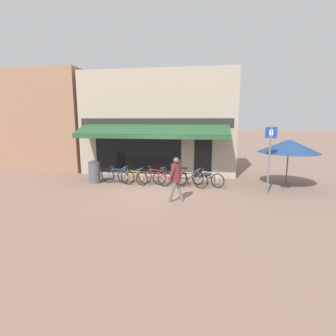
{
  "coord_description": "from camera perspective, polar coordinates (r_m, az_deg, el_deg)",
  "views": [
    {
      "loc": [
        2.26,
        -10.54,
        2.98
      ],
      "look_at": [
        0.6,
        -0.11,
        1.05
      ],
      "focal_mm": 28.0,
      "sensor_mm": 36.0,
      "label": 1
    }
  ],
  "objects": [
    {
      "name": "pedestrian_adult",
      "position": [
        9.57,
        1.78,
        -1.5
      ],
      "size": [
        0.6,
        0.58,
        1.67
      ],
      "rotation": [
        0.0,
        0.0,
        -0.11
      ],
      "color": "slate",
      "rests_on": "ground_plane"
    },
    {
      "name": "litter_bin",
      "position": [
        13.06,
        -15.72,
        -0.71
      ],
      "size": [
        0.55,
        0.55,
        1.12
      ],
      "color": "#515459",
      "rests_on": "ground_plane"
    },
    {
      "name": "bicycle_silver",
      "position": [
        12.09,
        8.56,
        -2.28
      ],
      "size": [
        1.51,
        0.82,
        0.8
      ],
      "rotation": [
        -0.02,
        0.0,
        -0.48
      ],
      "color": "black",
      "rests_on": "ground_plane"
    },
    {
      "name": "bicycle_orange",
      "position": [
        12.44,
        -7.81,
        -1.92
      ],
      "size": [
        1.68,
        0.74,
        0.79
      ],
      "rotation": [
        0.04,
        0.0,
        -0.34
      ],
      "color": "black",
      "rests_on": "ground_plane"
    },
    {
      "name": "shop_front",
      "position": [
        15.37,
        -1.81,
        9.67
      ],
      "size": [
        8.55,
        4.51,
        5.61
      ],
      "color": "tan",
      "rests_on": "ground_plane"
    },
    {
      "name": "bicycle_red",
      "position": [
        12.2,
        -2.96,
        -1.92
      ],
      "size": [
        1.74,
        0.63,
        0.88
      ],
      "rotation": [
        -0.09,
        0.0,
        -0.28
      ],
      "color": "black",
      "rests_on": "ground_plane"
    },
    {
      "name": "cafe_parasol",
      "position": [
        12.84,
        24.81,
        4.36
      ],
      "size": [
        2.64,
        2.64,
        2.15
      ],
      "color": "#4C3D2D",
      "rests_on": "ground_plane"
    },
    {
      "name": "neighbour_building",
      "position": [
        19.15,
        -26.72,
        9.14
      ],
      "size": [
        7.47,
        4.0,
        5.87
      ],
      "color": "#9E7056",
      "rests_on": "ground_plane"
    },
    {
      "name": "bicycle_purple",
      "position": [
        12.05,
        0.41,
        -2.22
      ],
      "size": [
        1.7,
        0.52,
        0.79
      ],
      "rotation": [
        -0.01,
        0.0,
        -0.16
      ],
      "color": "black",
      "rests_on": "ground_plane"
    },
    {
      "name": "parking_sign",
      "position": [
        11.2,
        21.27,
        3.02
      ],
      "size": [
        0.44,
        0.07,
        2.78
      ],
      "color": "slate",
      "rests_on": "ground_plane"
    },
    {
      "name": "bicycle_black",
      "position": [
        11.87,
        4.8,
        -2.27
      ],
      "size": [
        1.7,
        0.93,
        0.9
      ],
      "rotation": [
        0.14,
        0.0,
        -0.44
      ],
      "color": "black",
      "rests_on": "ground_plane"
    },
    {
      "name": "bicycle_blue",
      "position": [
        12.66,
        -10.97,
        -1.67
      ],
      "size": [
        1.78,
        0.58,
        0.86
      ],
      "rotation": [
        0.06,
        0.0,
        -0.19
      ],
      "color": "black",
      "rests_on": "ground_plane"
    },
    {
      "name": "ground_plane",
      "position": [
        11.18,
        -2.96,
        -5.11
      ],
      "size": [
        160.0,
        160.0,
        0.0
      ],
      "primitive_type": "plane",
      "color": "#846656"
    },
    {
      "name": "bike_rack_rail",
      "position": [
        12.3,
        -1.17,
        -1.32
      ],
      "size": [
        4.92,
        0.04,
        0.57
      ],
      "color": "#47494F",
      "rests_on": "ground_plane"
    }
  ]
}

